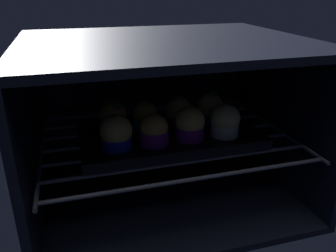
# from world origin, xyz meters

# --- Properties ---
(oven_cavity) EXTENTS (0.59, 0.47, 0.37)m
(oven_cavity) POSITION_xyz_m (0.00, 0.26, 0.17)
(oven_cavity) COLOR black
(oven_cavity) RESTS_ON ground
(oven_rack) EXTENTS (0.55, 0.42, 0.01)m
(oven_rack) POSITION_xyz_m (0.00, 0.22, 0.14)
(oven_rack) COLOR #444756
(oven_rack) RESTS_ON oven_cavity
(baking_tray) EXTENTS (0.39, 0.23, 0.02)m
(baking_tray) POSITION_xyz_m (0.00, 0.20, 0.15)
(baking_tray) COLOR black
(baking_tray) RESTS_ON oven_rack
(muffin_row0_col0) EXTENTS (0.07, 0.07, 0.07)m
(muffin_row0_col0) POSITION_xyz_m (-0.12, 0.16, 0.18)
(muffin_row0_col0) COLOR #1928B7
(muffin_row0_col0) RESTS_ON baking_tray
(muffin_row0_col1) EXTENTS (0.06, 0.06, 0.06)m
(muffin_row0_col1) POSITION_xyz_m (-0.04, 0.16, 0.18)
(muffin_row0_col1) COLOR #7A238C
(muffin_row0_col1) RESTS_ON baking_tray
(muffin_row0_col2) EXTENTS (0.06, 0.06, 0.07)m
(muffin_row0_col2) POSITION_xyz_m (0.04, 0.16, 0.18)
(muffin_row0_col2) COLOR #7A238C
(muffin_row0_col2) RESTS_ON baking_tray
(muffin_row0_col3) EXTENTS (0.06, 0.06, 0.07)m
(muffin_row0_col3) POSITION_xyz_m (0.12, 0.16, 0.18)
(muffin_row0_col3) COLOR silver
(muffin_row0_col3) RESTS_ON baking_tray
(muffin_row1_col0) EXTENTS (0.06, 0.06, 0.07)m
(muffin_row1_col0) POSITION_xyz_m (-0.11, 0.25, 0.19)
(muffin_row1_col0) COLOR #7A238C
(muffin_row1_col0) RESTS_ON baking_tray
(muffin_row1_col1) EXTENTS (0.06, 0.06, 0.07)m
(muffin_row1_col1) POSITION_xyz_m (-0.04, 0.25, 0.18)
(muffin_row1_col1) COLOR #0C8C84
(muffin_row1_col1) RESTS_ON baking_tray
(muffin_row1_col2) EXTENTS (0.06, 0.06, 0.07)m
(muffin_row1_col2) POSITION_xyz_m (0.04, 0.24, 0.18)
(muffin_row1_col2) COLOR red
(muffin_row1_col2) RESTS_ON baking_tray
(muffin_row1_col3) EXTENTS (0.07, 0.07, 0.08)m
(muffin_row1_col3) POSITION_xyz_m (0.11, 0.24, 0.18)
(muffin_row1_col3) COLOR #1928B7
(muffin_row1_col3) RESTS_ON baking_tray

